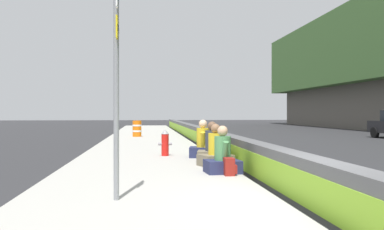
{
  "coord_description": "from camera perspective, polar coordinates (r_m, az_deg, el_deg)",
  "views": [
    {
      "loc": [
        -6.22,
        2.66,
        1.57
      ],
      "look_at": [
        10.35,
        0.82,
        1.47
      ],
      "focal_mm": 38.97,
      "sensor_mm": 36.0,
      "label": 1
    }
  ],
  "objects": [
    {
      "name": "jersey_barrier",
      "position": [
        6.86,
        16.8,
        -9.29
      ],
      "size": [
        76.0,
        0.45,
        0.85
      ],
      "color": "#545456",
      "rests_on": "ground_plane"
    },
    {
      "name": "seated_person_middle",
      "position": [
        11.19,
        3.24,
        -5.18
      ],
      "size": [
        0.91,
        0.99,
        1.13
      ],
      "color": "#706651",
      "rests_on": "sidewalk_strip"
    },
    {
      "name": "backpack",
      "position": [
        9.57,
        5.15,
        -7.08
      ],
      "size": [
        0.32,
        0.28,
        0.4
      ],
      "color": "maroon",
      "rests_on": "sidewalk_strip"
    },
    {
      "name": "seated_person_foreground",
      "position": [
        9.94,
        4.2,
        -5.9
      ],
      "size": [
        0.75,
        0.86,
        1.12
      ],
      "color": "#23284C",
      "rests_on": "sidewalk_strip"
    },
    {
      "name": "fire_hydrant",
      "position": [
        13.8,
        -3.71,
        -3.74
      ],
      "size": [
        0.26,
        0.46,
        0.88
      ],
      "color": "red",
      "rests_on": "sidewalk_strip"
    },
    {
      "name": "sidewalk_strip",
      "position": [
        6.4,
        -6.2,
        -13.22
      ],
      "size": [
        80.0,
        4.4,
        0.14
      ],
      "primitive_type": "cube",
      "color": "#A8A59E",
      "rests_on": "ground_plane"
    },
    {
      "name": "ground_plane",
      "position": [
        6.95,
        16.82,
        -12.74
      ],
      "size": [
        160.0,
        160.0,
        0.0
      ],
      "primitive_type": "plane",
      "color": "#2B2B2D",
      "rests_on": "ground"
    },
    {
      "name": "construction_barrel",
      "position": [
        24.88,
        -7.54,
        -1.85
      ],
      "size": [
        0.54,
        0.54,
        0.95
      ],
      "color": "orange",
      "rests_on": "sidewalk_strip"
    },
    {
      "name": "seated_person_far",
      "position": [
        13.38,
        1.51,
        -4.18
      ],
      "size": [
        0.86,
        0.96,
        1.2
      ],
      "color": "#23284C",
      "rests_on": "sidewalk_strip"
    },
    {
      "name": "seated_person_rear",
      "position": [
        12.16,
        2.76,
        -4.68
      ],
      "size": [
        0.85,
        0.95,
        1.17
      ],
      "color": "#706651",
      "rests_on": "sidewalk_strip"
    },
    {
      "name": "route_sign_post",
      "position": [
        6.94,
        -10.29,
        5.63
      ],
      "size": [
        0.44,
        0.09,
        3.6
      ],
      "color": "gray",
      "rests_on": "sidewalk_strip"
    }
  ]
}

